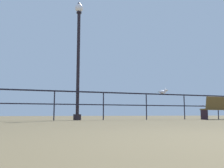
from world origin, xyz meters
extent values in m
cube|color=black|center=(0.00, 7.70, 1.05)|extent=(20.30, 0.05, 0.05)
cube|color=black|center=(0.00, 7.70, 0.58)|extent=(20.30, 0.04, 0.04)
cylinder|color=black|center=(-0.92, 7.70, 0.53)|extent=(0.04, 0.04, 1.05)
cylinder|color=black|center=(0.92, 7.70, 0.53)|extent=(0.04, 0.04, 1.05)
cylinder|color=black|center=(2.77, 7.70, 0.53)|extent=(0.04, 0.04, 1.05)
cylinder|color=black|center=(4.61, 7.70, 0.53)|extent=(0.04, 0.04, 1.05)
cylinder|color=black|center=(6.46, 7.70, 0.53)|extent=(0.04, 0.04, 1.05)
cube|color=brown|center=(5.80, 7.05, 0.42)|extent=(1.52, 0.46, 0.05)
cube|color=brown|center=(5.81, 6.85, 0.68)|extent=(1.52, 0.17, 0.52)
cube|color=black|center=(5.08, 7.03, 0.21)|extent=(0.05, 0.38, 0.42)
cube|color=black|center=(5.08, 7.19, 0.56)|extent=(0.04, 0.30, 0.04)
cylinder|color=black|center=(-0.04, 7.93, 0.11)|extent=(0.30, 0.30, 0.22)
cylinder|color=black|center=(-0.04, 7.93, 2.21)|extent=(0.12, 0.12, 3.97)
cylinder|color=black|center=(-0.04, 7.93, 4.22)|extent=(0.20, 0.20, 0.06)
sphere|color=white|center=(-0.04, 7.93, 4.42)|extent=(0.33, 0.33, 0.33)
cone|color=black|center=(-0.04, 7.93, 4.63)|extent=(0.15, 0.15, 0.10)
ellipsoid|color=white|center=(3.54, 7.70, 1.15)|extent=(0.32, 0.28, 0.15)
ellipsoid|color=gray|center=(3.54, 7.70, 1.17)|extent=(0.27, 0.23, 0.05)
sphere|color=white|center=(3.65, 7.64, 1.22)|extent=(0.12, 0.12, 0.12)
cone|color=gold|center=(3.72, 7.60, 1.22)|extent=(0.07, 0.07, 0.05)
cube|color=gray|center=(3.41, 7.78, 1.16)|extent=(0.12, 0.11, 0.02)
camera|label=1|loc=(-1.93, -1.17, 0.22)|focal=38.96mm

